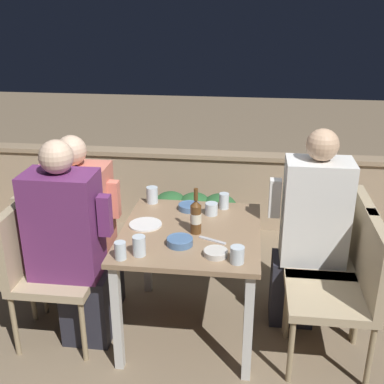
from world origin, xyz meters
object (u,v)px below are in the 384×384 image
(chair_left_far, at_px, (54,235))
(chair_right_near, at_px, (350,283))
(chair_right_far, at_px, (340,250))
(chair_left_near, at_px, (40,260))
(person_white_polo, at_px, (308,230))
(beer_bottle, at_px, (196,216))
(person_coral_top, at_px, (84,226))
(person_purple_stripe, at_px, (71,246))

(chair_left_far, relative_size, chair_right_near, 1.00)
(chair_left_far, distance_m, chair_right_far, 1.85)
(chair_left_near, bearing_deg, chair_right_far, 10.93)
(chair_right_far, xyz_separation_m, person_white_polo, (-0.20, -0.00, 0.12))
(chair_right_near, bearing_deg, beer_bottle, 169.51)
(person_coral_top, xyz_separation_m, chair_right_far, (1.64, 0.02, -0.08))
(beer_bottle, bearing_deg, chair_right_far, 13.51)
(person_coral_top, distance_m, chair_right_far, 1.65)
(person_purple_stripe, height_order, chair_right_far, person_purple_stripe)
(person_purple_stripe, height_order, person_coral_top, person_purple_stripe)
(chair_left_far, relative_size, person_coral_top, 0.73)
(chair_right_near, height_order, chair_right_far, same)
(person_coral_top, height_order, person_white_polo, person_white_polo)
(person_white_polo, bearing_deg, person_purple_stripe, -165.98)
(chair_right_far, distance_m, person_white_polo, 0.24)
(chair_right_far, bearing_deg, chair_right_near, -90.83)
(chair_left_near, bearing_deg, chair_left_far, 97.43)
(chair_left_near, height_order, chair_right_far, same)
(chair_right_near, bearing_deg, person_white_polo, 117.97)
(chair_left_near, distance_m, person_coral_top, 0.38)
(person_purple_stripe, relative_size, person_white_polo, 0.99)
(person_purple_stripe, relative_size, chair_right_far, 1.45)
(person_purple_stripe, xyz_separation_m, person_coral_top, (-0.04, 0.33, -0.04))
(chair_right_far, bearing_deg, chair_left_far, -179.48)
(chair_left_near, distance_m, chair_right_near, 1.80)
(person_purple_stripe, xyz_separation_m, chair_right_near, (1.60, -0.03, -0.11))
(person_purple_stripe, distance_m, person_white_polo, 1.44)
(person_purple_stripe, height_order, beer_bottle, person_purple_stripe)
(chair_right_near, bearing_deg, person_purple_stripe, 179.09)
(chair_left_near, relative_size, person_white_polo, 0.68)
(chair_right_near, xyz_separation_m, person_white_polo, (-0.20, 0.37, 0.12))
(chair_left_far, distance_m, person_white_polo, 1.65)
(chair_left_far, height_order, chair_right_far, same)
(chair_left_far, distance_m, beer_bottle, 1.03)
(chair_left_near, height_order, chair_left_far, same)
(chair_left_far, bearing_deg, chair_right_far, 0.52)
(person_purple_stripe, relative_size, chair_right_near, 1.45)
(person_purple_stripe, distance_m, chair_right_far, 1.64)
(chair_left_near, xyz_separation_m, chair_right_near, (1.80, -0.03, 0.00))
(person_white_polo, distance_m, beer_bottle, 0.73)
(chair_right_far, height_order, person_white_polo, person_white_polo)
(chair_left_near, relative_size, chair_right_far, 1.00)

